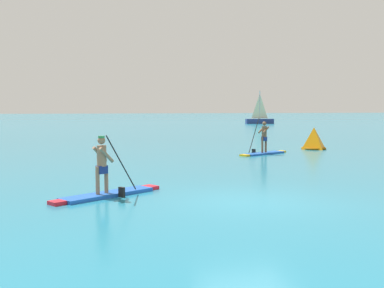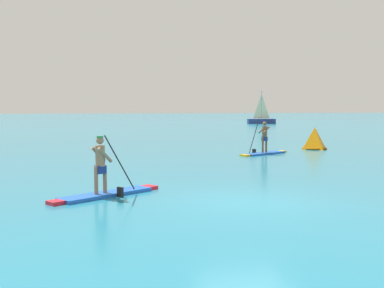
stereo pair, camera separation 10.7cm
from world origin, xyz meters
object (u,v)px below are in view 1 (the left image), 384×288
Objects in this scene: sailboat_right_horizon at (260,119)px; paddleboarder_mid_center at (107,184)px; paddleboarder_far_right at (264,147)px; race_marker_buoy at (314,139)px.

paddleboarder_mid_center is at bearing -107.23° from sailboat_right_horizon.
sailboat_right_horizon is (20.67, 46.24, 0.34)m from paddleboarder_far_right.
paddleboarder_mid_center is 0.61× the size of sailboat_right_horizon.
race_marker_buoy is at bearing -99.56° from sailboat_right_horizon.
paddleboarder_far_right is at bearing -103.21° from sailboat_right_horizon.
paddleboarder_mid_center is 2.21× the size of race_marker_buoy.
paddleboarder_far_right is 2.24× the size of race_marker_buoy.
paddleboarder_mid_center is 0.98× the size of paddleboarder_far_right.
paddleboarder_far_right is at bearing -154.52° from race_marker_buoy.
race_marker_buoy is (4.19, 2.00, 0.21)m from paddleboarder_far_right.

